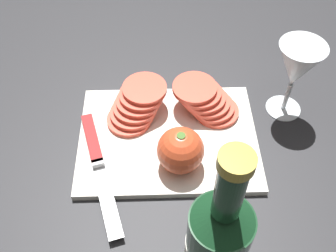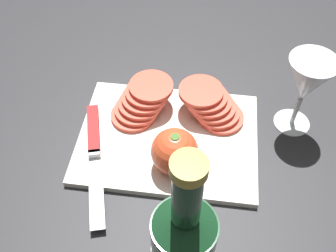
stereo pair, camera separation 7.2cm
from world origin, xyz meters
name	(u,v)px [view 1 (the left image)]	position (x,y,z in m)	size (l,w,h in m)	color
ground_plane	(164,136)	(0.00, 0.00, 0.00)	(3.00, 3.00, 0.00)	#28282B
cutting_board	(168,138)	(0.01, -0.01, 0.01)	(0.34, 0.25, 0.01)	silver
wine_bottle	(215,250)	(0.06, -0.27, 0.12)	(0.08, 0.08, 0.32)	#14381E
wine_glass	(297,68)	(0.25, 0.06, 0.11)	(0.09, 0.09, 0.16)	silver
whole_tomato	(181,150)	(0.03, -0.07, 0.05)	(0.08, 0.08, 0.08)	#DB4C28
knife	(95,150)	(-0.13, -0.04, 0.02)	(0.09, 0.26, 0.01)	silver
tomato_slice_stack_near	(137,104)	(-0.05, 0.05, 0.04)	(0.12, 0.12, 0.05)	#DB4C38
tomato_slice_stack_far	(206,100)	(0.08, 0.06, 0.04)	(0.13, 0.11, 0.05)	#DB4C38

